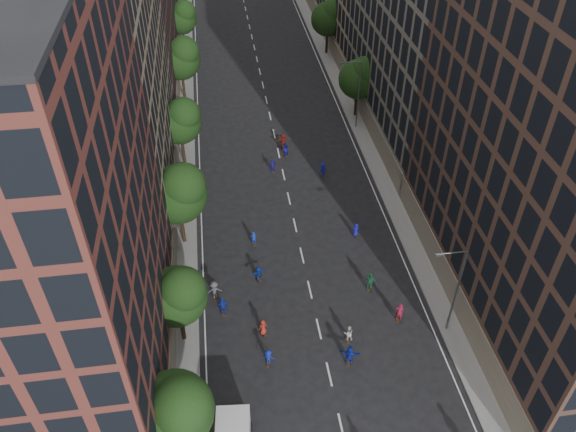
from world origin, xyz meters
name	(u,v)px	position (x,y,z in m)	size (l,w,h in m)	color
ground	(279,155)	(0.00, 40.00, 0.00)	(240.00, 240.00, 0.00)	black
sidewalk_left	(179,130)	(-12.00, 47.50, 0.07)	(4.00, 105.00, 0.15)	slate
sidewalk_right	(362,117)	(12.00, 47.50, 0.07)	(4.00, 105.00, 0.15)	slate
bldg_left_a	(24,237)	(-19.00, 11.00, 15.00)	(14.00, 22.00, 30.00)	#5D2A23
bldg_left_b	(76,45)	(-19.00, 35.00, 17.00)	(14.00, 26.00, 34.00)	#857257
tree_left_0	(176,409)	(-11.01, 3.85, 5.96)	(5.20, 5.20, 8.83)	black
tree_left_1	(178,295)	(-11.02, 13.86, 5.55)	(4.80, 4.80, 8.21)	black
tree_left_2	(179,192)	(-10.99, 25.83, 6.36)	(5.60, 5.60, 9.45)	black
tree_left_3	(181,120)	(-11.02, 39.85, 5.82)	(5.00, 5.00, 8.58)	black
tree_left_4	(181,57)	(-11.00, 55.84, 6.10)	(5.40, 5.40, 9.08)	black
tree_left_5	(182,17)	(-11.02, 71.86, 5.68)	(4.80, 4.80, 8.33)	black
tree_right_a	(360,77)	(11.38, 47.85, 5.63)	(5.00, 5.00, 8.39)	black
tree_right_b	(329,17)	(11.39, 67.85, 5.96)	(5.20, 5.20, 8.83)	black
streetlamp_near	(455,287)	(10.37, 12.00, 5.17)	(2.64, 0.22, 9.06)	#595B60
streetlamp_far	(357,91)	(10.37, 45.00, 5.17)	(2.64, 0.22, 9.06)	#595B60
skater_3	(269,358)	(-4.57, 10.65, 0.76)	(0.99, 0.57, 1.53)	navy
skater_4	(223,307)	(-7.85, 16.23, 0.94)	(1.10, 0.46, 1.87)	#1427A7
skater_5	(349,355)	(1.76, 9.88, 0.90)	(1.68, 0.53, 1.81)	#13229F
skater_6	(263,328)	(-4.68, 13.66, 0.77)	(0.75, 0.49, 1.54)	maroon
skater_7	(399,312)	(6.88, 13.52, 0.97)	(0.71, 0.46, 1.94)	maroon
skater_8	(349,334)	(2.18, 12.06, 0.78)	(0.76, 0.59, 1.56)	silver
skater_9	(215,291)	(-8.48, 18.17, 0.95)	(1.23, 0.71, 1.90)	#47474D
skater_10	(370,282)	(5.32, 17.29, 0.97)	(1.13, 0.47, 1.93)	#1D623B
skater_11	(259,274)	(-4.43, 19.90, 0.77)	(1.42, 0.45, 1.54)	navy
skater_12	(356,230)	(5.74, 24.57, 0.75)	(0.74, 0.48, 1.51)	#13159A
skater_13	(254,238)	(-4.45, 24.71, 0.77)	(0.56, 0.37, 1.53)	#1538AF
skater_14	(285,150)	(0.72, 39.84, 0.81)	(0.78, 0.61, 1.61)	#1515AB
skater_15	(323,170)	(4.39, 35.08, 0.85)	(1.10, 0.63, 1.71)	#13169E
skater_16	(273,166)	(-1.14, 36.76, 0.78)	(0.92, 0.38, 1.56)	#1F16B3
skater_17	(283,141)	(0.75, 41.68, 0.91)	(1.69, 0.54, 1.82)	maroon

